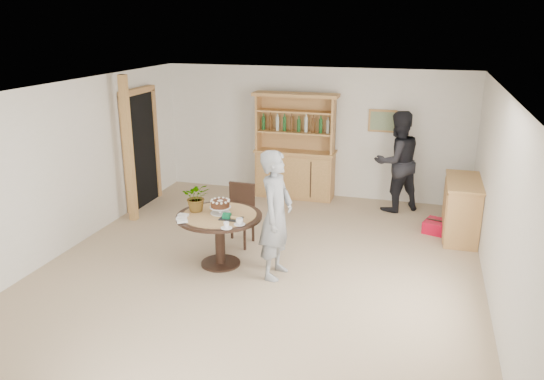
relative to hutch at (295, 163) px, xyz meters
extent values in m
plane|color=tan|center=(0.30, -3.24, -0.69)|extent=(7.00, 7.00, 0.00)
cube|color=white|center=(0.30, 0.26, 0.56)|extent=(6.00, 0.04, 2.50)
cube|color=white|center=(0.30, -6.74, 0.56)|extent=(6.00, 0.04, 2.50)
cube|color=white|center=(-2.70, -3.24, 0.56)|extent=(0.04, 7.00, 2.50)
cube|color=white|center=(3.30, -3.24, 0.56)|extent=(0.04, 7.00, 2.50)
cube|color=white|center=(0.30, -3.24, 1.81)|extent=(6.00, 7.00, 0.04)
cube|color=tan|center=(1.60, 0.23, 0.86)|extent=(0.52, 0.03, 0.42)
cube|color=#59724C|center=(1.60, 0.21, 0.86)|extent=(0.44, 0.02, 0.34)
cube|color=black|center=(-2.64, -1.24, 0.36)|extent=(0.10, 0.90, 2.10)
cube|color=tan|center=(-2.62, -1.74, 0.36)|extent=(0.12, 0.10, 2.10)
cube|color=tan|center=(-2.62, -0.74, 0.36)|extent=(0.12, 0.10, 2.10)
cube|color=tan|center=(-2.62, -1.24, 1.44)|extent=(0.12, 1.10, 0.10)
cube|color=tan|center=(-2.40, -2.04, 0.56)|extent=(0.12, 0.12, 2.50)
cube|color=tan|center=(0.00, 0.00, -0.24)|extent=(1.50, 0.50, 0.90)
cube|color=tan|center=(0.00, 0.00, 0.23)|extent=(1.56, 0.54, 0.04)
cube|color=tan|center=(0.00, 0.10, 0.78)|extent=(1.50, 0.04, 1.06)
cube|color=tan|center=(-0.73, -0.05, 0.78)|extent=(0.04, 0.34, 1.06)
cube|color=tan|center=(0.73, -0.05, 0.78)|extent=(0.04, 0.34, 1.06)
cube|color=tan|center=(0.00, -0.05, 0.61)|extent=(1.44, 0.32, 0.03)
cube|color=tan|center=(0.00, -0.05, 1.01)|extent=(1.44, 0.32, 0.03)
cube|color=tan|center=(0.00, -0.05, 1.32)|extent=(1.62, 0.40, 0.06)
cylinder|color=#194C1E|center=(-0.56, -0.05, 0.77)|extent=(0.07, 0.07, 0.28)
cylinder|color=#4C2D14|center=(-0.40, -0.05, 0.77)|extent=(0.07, 0.07, 0.28)
cylinder|color=#B2BFB2|center=(-0.24, -0.05, 0.77)|extent=(0.07, 0.07, 0.28)
cylinder|color=#194C1E|center=(-0.08, -0.05, 0.77)|extent=(0.07, 0.07, 0.28)
cylinder|color=#4C2D14|center=(0.08, -0.05, 0.77)|extent=(0.07, 0.07, 0.28)
cylinder|color=#B2BFB2|center=(0.24, -0.05, 0.77)|extent=(0.07, 0.07, 0.28)
cylinder|color=#194C1E|center=(0.40, -0.05, 0.77)|extent=(0.07, 0.07, 0.28)
cylinder|color=#4C2D14|center=(0.56, -0.05, 0.77)|extent=(0.07, 0.07, 0.28)
cube|color=tan|center=(3.04, -1.24, -0.24)|extent=(0.50, 1.20, 0.90)
cube|color=tan|center=(3.04, -1.24, 0.23)|extent=(0.54, 1.26, 0.04)
cylinder|color=black|center=(-0.28, -3.29, 0.04)|extent=(1.20, 1.20, 0.04)
cylinder|color=black|center=(-0.28, -3.29, -0.33)|extent=(0.14, 0.14, 0.70)
cylinder|color=black|center=(-0.28, -3.29, -0.67)|extent=(0.56, 0.56, 0.03)
cylinder|color=tan|center=(-0.28, -3.29, 0.07)|extent=(1.04, 1.04, 0.01)
cube|color=black|center=(-0.28, -2.54, -0.24)|extent=(0.44, 0.44, 0.04)
cube|color=black|center=(-0.28, -2.35, 0.01)|extent=(0.42, 0.05, 0.46)
cube|color=black|center=(-0.28, -2.35, 0.23)|extent=(0.42, 0.06, 0.05)
cube|color=black|center=(-0.47, -2.71, -0.47)|extent=(0.03, 0.03, 0.44)
cube|color=black|center=(-0.11, -2.73, -0.47)|extent=(0.04, 0.03, 0.44)
cube|color=black|center=(-0.46, -2.35, -0.47)|extent=(0.03, 0.03, 0.44)
cube|color=black|center=(-0.10, -2.37, -0.47)|extent=(0.04, 0.03, 0.44)
cylinder|color=white|center=(-0.28, -3.24, 0.08)|extent=(0.28, 0.28, 0.01)
cylinder|color=white|center=(-0.28, -3.24, 0.12)|extent=(0.05, 0.05, 0.08)
cylinder|color=white|center=(-0.28, -3.24, 0.16)|extent=(0.30, 0.30, 0.01)
cylinder|color=#492915|center=(-0.28, -3.24, 0.21)|extent=(0.26, 0.26, 0.09)
cylinder|color=white|center=(-0.28, -3.24, 0.26)|extent=(0.08, 0.08, 0.01)
sphere|color=white|center=(-0.16, -3.24, 0.26)|extent=(0.04, 0.04, 0.04)
sphere|color=white|center=(-0.18, -3.18, 0.26)|extent=(0.04, 0.04, 0.04)
sphere|color=white|center=(-0.22, -3.14, 0.26)|extent=(0.04, 0.04, 0.04)
sphere|color=white|center=(-0.28, -3.12, 0.26)|extent=(0.04, 0.04, 0.04)
sphere|color=white|center=(-0.34, -3.14, 0.26)|extent=(0.04, 0.04, 0.04)
sphere|color=white|center=(-0.39, -3.18, 0.26)|extent=(0.04, 0.04, 0.04)
sphere|color=white|center=(-0.40, -3.24, 0.26)|extent=(0.04, 0.04, 0.04)
sphere|color=white|center=(-0.39, -3.30, 0.26)|extent=(0.04, 0.04, 0.04)
sphere|color=white|center=(-0.34, -3.34, 0.26)|extent=(0.04, 0.04, 0.04)
sphere|color=white|center=(-0.28, -3.36, 0.26)|extent=(0.04, 0.04, 0.04)
sphere|color=white|center=(-0.22, -3.34, 0.26)|extent=(0.04, 0.04, 0.04)
sphere|color=white|center=(-0.18, -3.30, 0.26)|extent=(0.04, 0.04, 0.04)
imported|color=#3F7233|center=(-0.63, -3.24, 0.28)|extent=(0.47, 0.44, 0.42)
cube|color=black|center=(-0.06, -3.41, 0.08)|extent=(0.30, 0.20, 0.01)
cube|color=#0C6C3D|center=(-0.12, -3.41, 0.11)|extent=(0.10, 0.10, 0.06)
cube|color=#0C6C3D|center=(-0.12, -3.41, 0.15)|extent=(0.11, 0.02, 0.01)
cylinder|color=white|center=(0.12, -3.57, 0.08)|extent=(0.15, 0.15, 0.01)
imported|color=white|center=(0.12, -3.57, 0.12)|extent=(0.10, 0.10, 0.08)
cylinder|color=white|center=(0.00, -3.74, 0.08)|extent=(0.15, 0.15, 0.01)
imported|color=white|center=(0.00, -3.74, 0.12)|extent=(0.08, 0.08, 0.07)
cube|color=white|center=(-0.73, -3.49, 0.09)|extent=(0.14, 0.08, 0.03)
cube|color=white|center=(-0.70, -3.61, 0.09)|extent=(0.16, 0.11, 0.03)
cube|color=white|center=(-0.64, -3.71, 0.09)|extent=(0.16, 0.14, 0.03)
imported|color=gray|center=(0.57, -3.39, 0.19)|extent=(0.48, 0.68, 1.75)
imported|color=black|center=(1.94, -0.24, 0.22)|extent=(1.13, 1.08, 1.83)
cube|color=red|center=(2.80, -1.21, -0.59)|extent=(0.69, 0.56, 0.20)
cube|color=black|center=(2.80, -1.21, -0.48)|extent=(0.55, 0.21, 0.01)
camera|label=1|loc=(2.35, -9.72, 2.65)|focal=35.00mm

